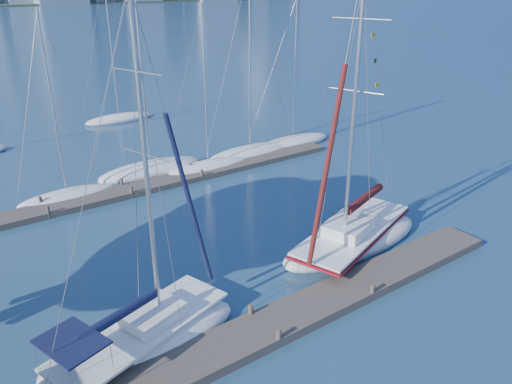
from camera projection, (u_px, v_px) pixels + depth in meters
ground at (264, 334)px, 19.18m from camera, size 700.00×700.00×0.00m
near_dock at (264, 330)px, 19.10m from camera, size 26.00×2.00×0.40m
far_dock at (142, 188)px, 32.14m from camera, size 30.00×1.80×0.36m
sailboat_navy at (141, 322)px, 18.08m from camera, size 8.00×4.64×13.05m
sailboat_maroon at (353, 227)px, 25.05m from camera, size 9.27×5.53×14.52m
bg_boat_1 at (67, 196)px, 30.75m from camera, size 6.22×2.99×11.39m
bg_boat_2 at (151, 169)px, 34.93m from camera, size 7.94×5.26×13.65m
bg_boat_3 at (208, 167)px, 35.53m from camera, size 6.82×2.52×11.48m
bg_boat_4 at (250, 152)px, 38.38m from camera, size 7.63×2.44×13.82m
bg_boat_5 at (293, 142)px, 40.86m from camera, size 7.63×4.67×11.76m
bg_boat_7 at (119, 118)px, 47.81m from camera, size 6.79×2.94×13.65m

